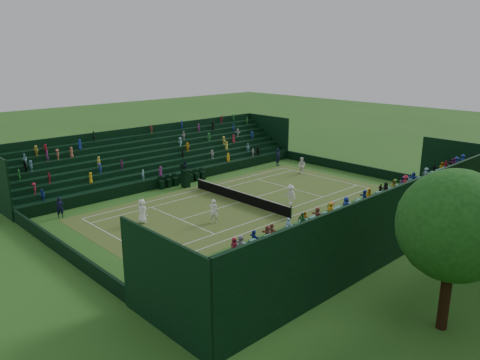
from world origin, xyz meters
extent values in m
plane|color=#28611E|center=(0.00, 0.00, 0.00)|extent=(160.00, 160.00, 0.00)
cube|color=#386F25|center=(0.00, 0.00, 0.01)|extent=(12.97, 26.77, 0.01)
cube|color=black|center=(0.00, 15.88, 0.50)|extent=(17.17, 0.20, 1.00)
cube|color=black|center=(0.00, -15.88, 0.50)|extent=(17.17, 0.20, 1.00)
cube|color=black|center=(8.48, 0.00, 0.50)|extent=(0.20, 31.77, 1.00)
cube|color=black|center=(-8.48, 0.00, 0.50)|extent=(0.20, 31.77, 1.00)
cube|color=black|center=(8.98, 0.00, 0.50)|extent=(0.80, 32.00, 1.00)
cube|color=black|center=(9.79, 0.00, 0.72)|extent=(0.80, 32.00, 1.45)
cube|color=black|center=(10.58, 0.00, 0.95)|extent=(0.80, 32.00, 1.90)
cube|color=black|center=(11.38, 0.00, 1.18)|extent=(0.80, 32.00, 2.35)
cube|color=black|center=(12.18, 0.00, 1.40)|extent=(0.80, 32.00, 2.80)
cube|color=black|center=(12.98, 0.00, 1.62)|extent=(0.80, 32.00, 3.25)
cube|color=black|center=(13.79, 0.00, 1.85)|extent=(0.80, 32.00, 3.70)
cube|color=black|center=(14.59, 0.00, 2.08)|extent=(0.80, 32.00, 4.15)
cube|color=black|center=(15.08, 0.00, 2.45)|extent=(0.20, 32.00, 4.90)
cube|color=black|center=(-8.98, 0.00, 0.50)|extent=(0.80, 32.00, 1.00)
cube|color=black|center=(-9.79, 0.00, 0.72)|extent=(0.80, 32.00, 1.45)
cube|color=black|center=(-10.58, 0.00, 0.95)|extent=(0.80, 32.00, 1.90)
cube|color=black|center=(-11.38, 0.00, 1.18)|extent=(0.80, 32.00, 2.35)
cube|color=black|center=(-12.18, 0.00, 1.40)|extent=(0.80, 32.00, 2.80)
cube|color=black|center=(-12.98, 0.00, 1.62)|extent=(0.80, 32.00, 3.25)
cube|color=black|center=(-13.79, 0.00, 1.85)|extent=(0.80, 32.00, 3.70)
cube|color=black|center=(-14.59, 0.00, 2.08)|extent=(0.80, 32.00, 4.15)
cube|color=black|center=(-15.08, 0.00, 2.45)|extent=(0.20, 32.00, 4.90)
cylinder|color=black|center=(-5.79, 0.00, 0.53)|extent=(0.10, 0.10, 1.06)
cylinder|color=black|center=(5.79, 0.00, 0.53)|extent=(0.10, 0.10, 1.06)
cube|color=black|center=(0.00, 0.00, 0.46)|extent=(11.57, 0.02, 0.86)
cube|color=white|center=(0.00, 0.00, 0.93)|extent=(11.57, 0.04, 0.07)
cylinder|color=black|center=(20.46, -6.23, 1.40)|extent=(0.50, 0.50, 2.80)
sphere|color=#144715|center=(20.46, -6.23, 5.20)|extent=(5.12, 5.12, 5.12)
cube|color=black|center=(-7.00, -0.58, 0.82)|extent=(0.64, 0.64, 1.63)
cube|color=black|center=(-7.00, -0.58, 1.68)|extent=(0.82, 0.82, 0.09)
cube|color=black|center=(-7.32, -0.58, 2.00)|extent=(0.07, 0.82, 0.64)
imported|color=black|center=(-7.00, -0.58, 2.15)|extent=(0.44, 0.50, 0.84)
cube|color=black|center=(-8.10, -2.60, 0.41)|extent=(0.51, 0.51, 0.81)
cube|color=black|center=(-8.35, -2.60, 0.91)|extent=(0.06, 0.51, 0.51)
cube|color=black|center=(-8.10, -1.80, 0.41)|extent=(0.51, 0.51, 0.81)
cube|color=black|center=(-8.35, -1.80, 0.91)|extent=(0.06, 0.51, 0.51)
cube|color=black|center=(-8.10, -1.00, 0.41)|extent=(0.51, 0.51, 0.81)
cube|color=black|center=(-8.35, -1.00, 0.91)|extent=(0.06, 0.51, 0.51)
cube|color=black|center=(-8.10, 0.80, 0.41)|extent=(0.51, 0.51, 0.81)
cube|color=black|center=(-8.35, 0.80, 0.91)|extent=(0.06, 0.51, 0.51)
cube|color=black|center=(-8.10, 1.60, 0.41)|extent=(0.51, 0.51, 0.81)
cube|color=black|center=(-8.35, 1.60, 0.91)|extent=(0.06, 0.51, 0.51)
cube|color=black|center=(-8.10, 2.40, 0.41)|extent=(0.51, 0.51, 0.81)
cube|color=black|center=(-8.35, 2.40, 0.91)|extent=(0.06, 0.51, 0.51)
imported|color=white|center=(-1.45, -8.89, 0.95)|extent=(0.98, 0.69, 1.89)
imported|color=white|center=(2.21, -4.88, 0.93)|extent=(0.80, 0.78, 1.86)
imported|color=white|center=(-2.44, 11.40, 0.91)|extent=(0.98, 0.82, 1.81)
imported|color=white|center=(3.44, 2.66, 0.88)|extent=(1.15, 0.67, 1.76)
imported|color=black|center=(-6.69, 12.34, 1.00)|extent=(0.72, 0.86, 2.00)
imported|color=black|center=(-6.95, -12.93, 0.83)|extent=(0.53, 0.68, 1.66)
camera|label=1|loc=(28.04, -26.62, 12.72)|focal=35.00mm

